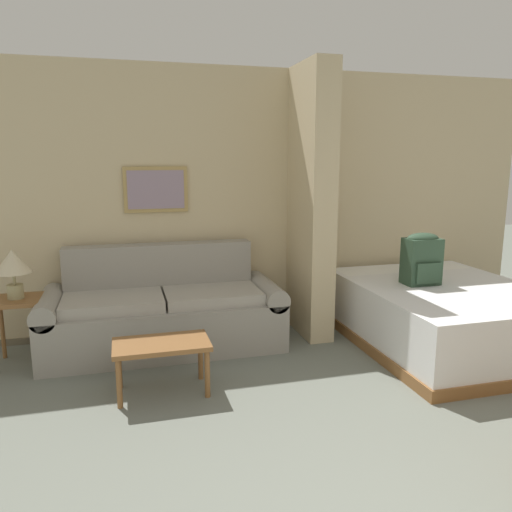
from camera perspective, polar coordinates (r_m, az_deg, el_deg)
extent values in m
cube|color=#CCB78E|center=(5.13, -0.91, 6.33)|extent=(6.27, 0.12, 2.60)
cube|color=#70644E|center=(5.32, -0.68, -7.50)|extent=(6.27, 0.02, 0.06)
cube|color=tan|center=(4.90, -11.37, 7.46)|extent=(0.60, 0.02, 0.43)
cube|color=gray|center=(4.88, -11.36, 7.45)|extent=(0.53, 0.01, 0.36)
cube|color=#CCB78E|center=(4.88, 6.31, 6.03)|extent=(0.24, 0.73, 2.60)
cube|color=gray|center=(4.69, -10.43, -7.80)|extent=(1.76, 0.84, 0.44)
cube|color=gray|center=(4.88, -10.94, -1.45)|extent=(1.76, 0.20, 0.49)
cube|color=gray|center=(4.72, -22.39, -8.35)|extent=(0.19, 0.84, 0.44)
cylinder|color=gray|center=(4.65, -22.62, -5.30)|extent=(0.21, 0.84, 0.21)
cube|color=gray|center=(4.86, 1.16, -6.95)|extent=(0.19, 0.84, 0.44)
cylinder|color=gray|center=(4.79, 1.17, -3.97)|extent=(0.21, 0.84, 0.21)
cube|color=#A49F94|center=(4.55, -16.02, -5.09)|extent=(0.86, 0.60, 0.10)
cube|color=#A49F94|center=(4.62, -5.04, -4.47)|extent=(0.86, 0.60, 0.10)
cube|color=brown|center=(3.79, -10.76, -9.89)|extent=(0.70, 0.40, 0.04)
cylinder|color=brown|center=(3.71, -15.38, -13.89)|extent=(0.04, 0.04, 0.36)
cylinder|color=brown|center=(3.75, -5.58, -13.25)|extent=(0.04, 0.04, 0.36)
cylinder|color=brown|center=(4.01, -15.39, -11.99)|extent=(0.04, 0.04, 0.36)
cylinder|color=brown|center=(4.04, -6.36, -11.42)|extent=(0.04, 0.04, 0.36)
cube|color=brown|center=(4.64, -25.72, -4.60)|extent=(0.39, 0.39, 0.04)
cylinder|color=brown|center=(4.54, -23.70, -8.58)|extent=(0.04, 0.04, 0.54)
cylinder|color=brown|center=(4.91, -27.01, -7.40)|extent=(0.04, 0.04, 0.54)
cylinder|color=brown|center=(4.85, -23.14, -7.29)|extent=(0.04, 0.04, 0.54)
cylinder|color=tan|center=(4.62, -25.80, -3.67)|extent=(0.13, 0.13, 0.12)
cylinder|color=tan|center=(4.60, -25.91, -2.35)|extent=(0.02, 0.02, 0.10)
cone|color=beige|center=(4.57, -26.06, -0.54)|extent=(0.29, 0.29, 0.20)
cube|color=brown|center=(5.07, 20.51, -8.94)|extent=(1.59, 2.00, 0.10)
cube|color=white|center=(4.98, 20.73, -5.82)|extent=(1.55, 1.96, 0.48)
cube|color=white|center=(5.54, 16.30, -1.87)|extent=(1.43, 0.36, 0.10)
cube|color=#2D4733|center=(4.85, 18.37, -0.58)|extent=(0.32, 0.21, 0.43)
cube|color=#2D4733|center=(4.77, 19.10, -1.87)|extent=(0.24, 0.03, 0.19)
ellipsoid|color=#2D4733|center=(4.82, 18.53, 1.92)|extent=(0.31, 0.20, 0.10)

